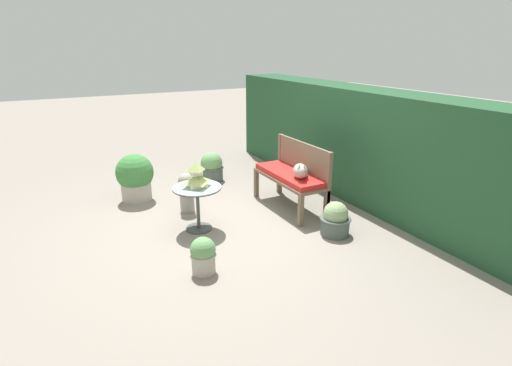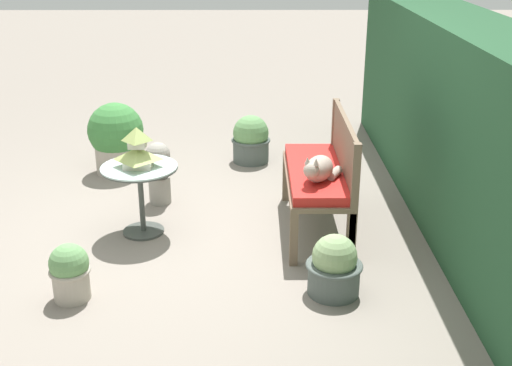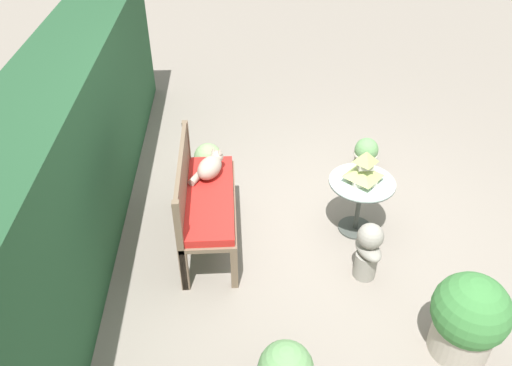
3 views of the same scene
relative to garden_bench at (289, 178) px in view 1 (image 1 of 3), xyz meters
name	(u,v)px [view 1 (image 1 of 3)]	position (x,y,z in m)	size (l,w,h in m)	color
ground	(227,224)	(0.10, -1.02, -0.46)	(30.00, 30.00, 0.00)	gray
foliage_hedge_back	(363,144)	(0.10, 1.23, 0.37)	(6.40, 0.71, 1.65)	#234C2D
garden_bench	(289,178)	(0.00, 0.00, 0.00)	(1.28, 0.47, 0.54)	brown
bench_backrest	(303,161)	(0.00, 0.22, 0.22)	(1.28, 0.06, 0.95)	brown
cat	(301,171)	(0.29, -0.01, 0.18)	(0.37, 0.36, 0.23)	#A89989
patio_table	(197,196)	(0.06, -1.40, 0.00)	(0.61, 0.61, 0.58)	#424742
pagoda_birdhouse	(196,177)	(0.06, -1.40, 0.26)	(0.29, 0.29, 0.32)	beige
garden_bust	(187,191)	(-0.55, -1.35, -0.15)	(0.35, 0.26, 0.57)	gray
potted_plant_bench_left	(135,177)	(-1.34, -1.88, -0.09)	(0.56, 0.56, 0.72)	#ADA393
potted_plant_path_edge	(212,167)	(-1.64, -0.53, -0.22)	(0.41, 0.41, 0.50)	#4C5651
potted_plant_hedge_corner	(203,255)	(1.07, -1.72, -0.25)	(0.28, 0.28, 0.40)	#ADA393
potted_plant_table_far	(335,220)	(1.00, 0.04, -0.26)	(0.39, 0.39, 0.43)	#4C5651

